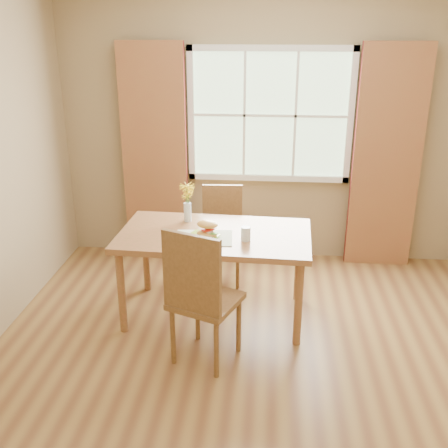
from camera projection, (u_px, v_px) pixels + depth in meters
name	position (u px, v px, depth m)	size (l,w,h in m)	color
room	(268.00, 185.00, 3.46)	(4.24, 3.84, 2.74)	olive
window	(270.00, 115.00, 5.15)	(1.62, 0.06, 1.32)	#A0C292
curtain_left	(155.00, 155.00, 5.30)	(0.65, 0.08, 2.20)	maroon
curtain_right	(387.00, 160.00, 5.11)	(0.65, 0.08, 2.20)	maroon
dining_table	(215.00, 242.00, 4.28)	(1.59, 0.94, 0.76)	#925438
chair_near	(199.00, 293.00, 3.67)	(0.58, 0.58, 1.06)	brown
chair_far	(222.00, 230.00, 5.00)	(0.40, 0.40, 0.92)	brown
placemat	(204.00, 238.00, 4.15)	(0.45, 0.33, 0.01)	beige
plate	(201.00, 238.00, 4.12)	(0.23, 0.23, 0.01)	#8AB42D
croissant_sandwich	(207.00, 229.00, 4.12)	(0.20, 0.16, 0.13)	#F4AE53
water_glass	(246.00, 234.00, 4.09)	(0.08, 0.08, 0.11)	silver
flower_vase	(187.00, 198.00, 4.44)	(0.14, 0.14, 0.34)	silver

